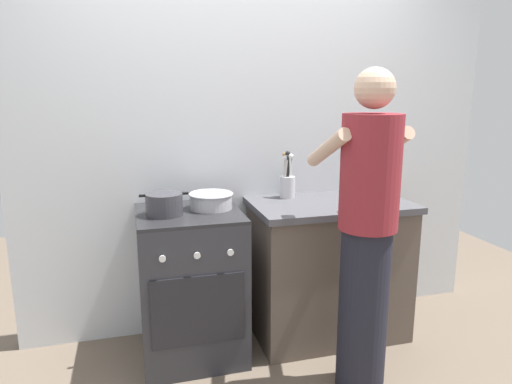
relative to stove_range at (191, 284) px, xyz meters
name	(u,v)px	position (x,y,z in m)	size (l,w,h in m)	color
ground	(253,355)	(0.35, -0.15, -0.45)	(6.00, 6.00, 0.00)	#6B5B4C
back_wall	(262,143)	(0.55, 0.35, 0.80)	(3.20, 0.10, 2.50)	silver
countertop	(328,268)	(0.90, 0.00, 0.00)	(1.00, 0.60, 0.90)	brown
stove_range	(191,284)	(0.00, 0.00, 0.00)	(0.60, 0.62, 0.90)	#2D2D33
pot	(164,204)	(-0.14, -0.04, 0.51)	(0.27, 0.21, 0.12)	#38383D
mixing_bowl	(211,200)	(0.14, 0.04, 0.50)	(0.27, 0.27, 0.10)	#B7B7BC
utensil_crock	(287,182)	(0.68, 0.20, 0.55)	(0.10, 0.10, 0.31)	silver
oil_bottle	(368,187)	(1.13, -0.05, 0.54)	(0.06, 0.06, 0.22)	gold
person	(366,236)	(0.84, -0.58, 0.41)	(0.41, 0.50, 1.70)	black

